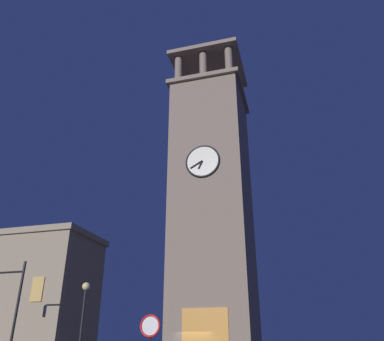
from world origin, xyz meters
TOP-DOWN VIEW (x-y plane):
  - clocktower at (-0.80, -2.81)m, footprint 6.63×7.10m
  - traffic_signal_near at (10.09, 6.74)m, footprint 2.98×0.41m
  - street_lamp at (4.37, 7.37)m, footprint 0.44×0.44m
  - no_horn_sign at (-2.06, 13.59)m, footprint 0.78×0.14m

SIDE VIEW (x-z plane):
  - no_horn_sign at x=-2.06m, z-range 0.75..3.41m
  - street_lamp at x=4.37m, z-range 0.99..5.91m
  - traffic_signal_near at x=10.09m, z-range 0.90..7.37m
  - clocktower at x=-0.80m, z-range -2.29..26.92m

